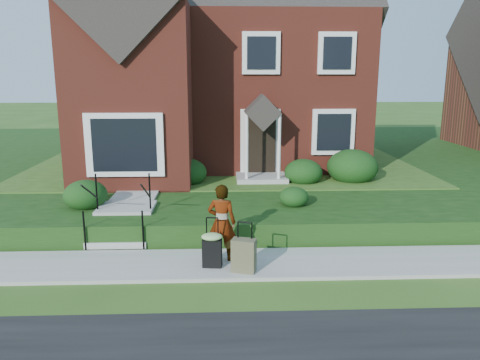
{
  "coord_description": "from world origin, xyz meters",
  "views": [
    {
      "loc": [
        -0.06,
        -9.21,
        3.94
      ],
      "look_at": [
        0.38,
        2.0,
        1.4
      ],
      "focal_mm": 35.0,
      "sensor_mm": 36.0,
      "label": 1
    }
  ],
  "objects_px": {
    "front_steps": "(123,219)",
    "suitcase_black": "(212,248)",
    "suitcase_olive": "(244,255)",
    "woman": "(222,222)"
  },
  "relations": [
    {
      "from": "suitcase_black",
      "to": "front_steps",
      "type": "bearing_deg",
      "value": 143.94
    },
    {
      "from": "front_steps",
      "to": "suitcase_olive",
      "type": "height_order",
      "value": "front_steps"
    },
    {
      "from": "front_steps",
      "to": "woman",
      "type": "height_order",
      "value": "woman"
    },
    {
      "from": "front_steps",
      "to": "woman",
      "type": "xyz_separation_m",
      "value": [
        2.42,
        -1.67,
        0.43
      ]
    },
    {
      "from": "suitcase_olive",
      "to": "suitcase_black",
      "type": "bearing_deg",
      "value": 173.78
    },
    {
      "from": "woman",
      "to": "suitcase_olive",
      "type": "distance_m",
      "value": 0.92
    },
    {
      "from": "suitcase_olive",
      "to": "woman",
      "type": "bearing_deg",
      "value": 140.43
    },
    {
      "from": "front_steps",
      "to": "suitcase_black",
      "type": "distance_m",
      "value": 3.02
    },
    {
      "from": "suitcase_black",
      "to": "suitcase_olive",
      "type": "distance_m",
      "value": 0.69
    },
    {
      "from": "woman",
      "to": "suitcase_black",
      "type": "distance_m",
      "value": 0.6
    }
  ]
}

